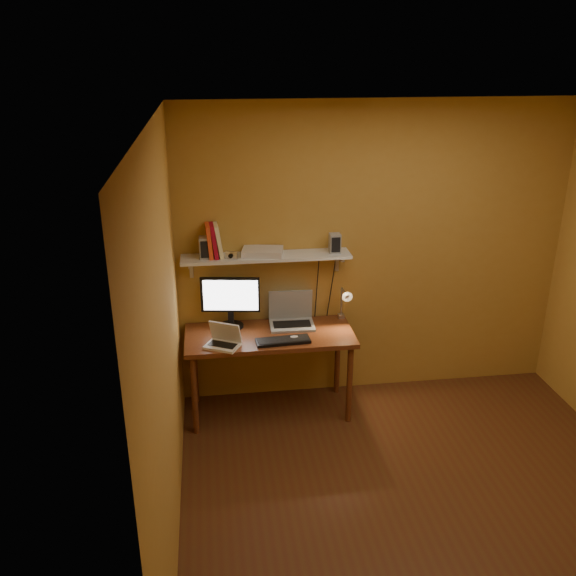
{
  "coord_description": "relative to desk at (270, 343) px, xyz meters",
  "views": [
    {
      "loc": [
        -1.41,
        -3.27,
        2.97
      ],
      "look_at": [
        -0.81,
        1.18,
        1.19
      ],
      "focal_mm": 38.0,
      "sensor_mm": 36.0,
      "label": 1
    }
  ],
  "objects": [
    {
      "name": "desk",
      "position": [
        0.0,
        0.0,
        0.0
      ],
      "size": [
        1.4,
        0.6,
        0.75
      ],
      "color": "brown",
      "rests_on": "ground"
    },
    {
      "name": "router",
      "position": [
        -0.03,
        0.2,
        0.74
      ],
      "size": [
        0.36,
        0.28,
        0.05
      ],
      "primitive_type": "cube",
      "rotation": [
        0.0,
        0.0,
        -0.2
      ],
      "color": "silver",
      "rests_on": "wall_shelf"
    },
    {
      "name": "netbook",
      "position": [
        -0.38,
        -0.17,
        0.14
      ],
      "size": [
        0.32,
        0.29,
        0.19
      ],
      "rotation": [
        0.0,
        0.0,
        -0.49
      ],
      "color": "silver",
      "rests_on": "desk"
    },
    {
      "name": "monitor",
      "position": [
        -0.31,
        0.18,
        0.34
      ],
      "size": [
        0.49,
        0.24,
        0.45
      ],
      "rotation": [
        0.0,
        0.0,
        -0.15
      ],
      "color": "black",
      "rests_on": "desk"
    },
    {
      "name": "room",
      "position": [
        0.95,
        -1.28,
        0.64
      ],
      "size": [
        3.44,
        3.24,
        2.64
      ],
      "color": "#4F2C14",
      "rests_on": "ground"
    },
    {
      "name": "laptop",
      "position": [
        0.21,
        0.17,
        0.16
      ],
      "size": [
        0.38,
        0.28,
        0.28
      ],
      "rotation": [
        0.0,
        0.0,
        -0.03
      ],
      "color": "gray",
      "rests_on": "desk"
    },
    {
      "name": "keyboard",
      "position": [
        0.09,
        -0.17,
        0.1
      ],
      "size": [
        0.45,
        0.18,
        0.02
      ],
      "primitive_type": "cube",
      "rotation": [
        0.0,
        0.0,
        0.07
      ],
      "color": "black",
      "rests_on": "desk"
    },
    {
      "name": "books",
      "position": [
        -0.42,
        0.21,
        0.85
      ],
      "size": [
        0.15,
        0.19,
        0.28
      ],
      "color": "#DC441F",
      "rests_on": "wall_shelf"
    },
    {
      "name": "desk_lamp",
      "position": [
        0.66,
        0.13,
        0.29
      ],
      "size": [
        0.09,
        0.23,
        0.38
      ],
      "color": "silver",
      "rests_on": "desk"
    },
    {
      "name": "shelf_camera",
      "position": [
        -0.29,
        0.13,
        0.74
      ],
      "size": [
        0.11,
        0.07,
        0.06
      ],
      "color": "silver",
      "rests_on": "wall_shelf"
    },
    {
      "name": "speaker_right",
      "position": [
        0.57,
        0.18,
        0.79
      ],
      "size": [
        0.09,
        0.09,
        0.16
      ],
      "primitive_type": "cube",
      "rotation": [
        0.0,
        0.0,
        -0.0
      ],
      "color": "gray",
      "rests_on": "wall_shelf"
    },
    {
      "name": "speaker_left",
      "position": [
        -0.49,
        0.18,
        0.8
      ],
      "size": [
        0.1,
        0.1,
        0.18
      ],
      "primitive_type": "cube",
      "rotation": [
        0.0,
        0.0,
        -0.0
      ],
      "color": "gray",
      "rests_on": "wall_shelf"
    },
    {
      "name": "wall_shelf",
      "position": [
        0.0,
        0.19,
        0.69
      ],
      "size": [
        1.4,
        0.25,
        0.21
      ],
      "color": "silver",
      "rests_on": "room"
    },
    {
      "name": "mouse",
      "position": [
        0.19,
        -0.14,
        0.1
      ],
      "size": [
        0.09,
        0.06,
        0.03
      ],
      "primitive_type": "ellipsoid",
      "rotation": [
        0.0,
        0.0,
        0.07
      ],
      "color": "silver",
      "rests_on": "desk"
    }
  ]
}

